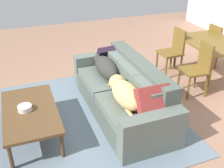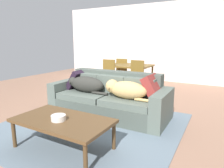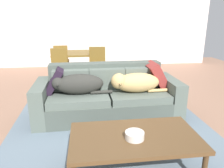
# 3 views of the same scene
# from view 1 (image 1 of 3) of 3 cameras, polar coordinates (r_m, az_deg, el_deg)

# --- Properties ---
(ground_plane) EXTENTS (10.00, 10.00, 0.00)m
(ground_plane) POSITION_cam_1_polar(r_m,az_deg,el_deg) (4.55, 1.34, -4.62)
(ground_plane) COLOR #916A54
(area_rug) EXTENTS (2.92, 2.86, 0.01)m
(area_rug) POSITION_cam_1_polar(r_m,az_deg,el_deg) (4.28, -6.09, -7.12)
(area_rug) COLOR slate
(area_rug) RESTS_ON ground
(couch) EXTENTS (2.27, 0.93, 0.82)m
(couch) POSITION_cam_1_polar(r_m,az_deg,el_deg) (4.28, 2.45, -1.93)
(couch) COLOR #454E47
(couch) RESTS_ON ground
(dog_on_left_cushion) EXTENTS (0.90, 0.32, 0.31)m
(dog_on_left_cushion) POSITION_cam_1_polar(r_m,az_deg,el_deg) (4.51, -1.29, 3.53)
(dog_on_left_cushion) COLOR #2E2E2A
(dog_on_left_cushion) RESTS_ON couch
(dog_on_right_cushion) EXTENTS (0.89, 0.37, 0.31)m
(dog_on_right_cushion) POSITION_cam_1_polar(r_m,az_deg,el_deg) (3.78, 2.66, -1.82)
(dog_on_right_cushion) COLOR tan
(dog_on_right_cushion) RESTS_ON couch
(throw_pillow_by_left_arm) EXTENTS (0.33, 0.43, 0.41)m
(throw_pillow_by_left_arm) POSITION_cam_1_polar(r_m,az_deg,el_deg) (4.86, -0.85, 5.84)
(throw_pillow_by_left_arm) COLOR black
(throw_pillow_by_left_arm) RESTS_ON couch
(throw_pillow_by_right_arm) EXTENTS (0.35, 0.44, 0.45)m
(throw_pillow_by_right_arm) POSITION_cam_1_polar(r_m,az_deg,el_deg) (3.52, 8.75, -3.93)
(throw_pillow_by_right_arm) COLOR maroon
(throw_pillow_by_right_arm) RESTS_ON couch
(coffee_table) EXTENTS (1.28, 0.71, 0.42)m
(coffee_table) POSITION_cam_1_polar(r_m,az_deg,el_deg) (3.90, -16.61, -5.66)
(coffee_table) COLOR brown
(coffee_table) RESTS_ON ground
(bowl_on_coffee_table) EXTENTS (0.19, 0.19, 0.07)m
(bowl_on_coffee_table) POSITION_cam_1_polar(r_m,az_deg,el_deg) (3.87, -17.61, -4.77)
(bowl_on_coffee_table) COLOR silver
(bowl_on_coffee_table) RESTS_ON coffee_table
(dining_table) EXTENTS (1.19, 0.92, 0.74)m
(dining_table) POSITION_cam_1_polar(r_m,az_deg,el_deg) (5.51, 20.04, 7.62)
(dining_table) COLOR brown
(dining_table) RESTS_ON ground
(dining_chair_near_left) EXTENTS (0.42, 0.42, 0.91)m
(dining_chair_near_left) POSITION_cam_1_polar(r_m,az_deg,el_deg) (5.53, 12.58, 6.98)
(dining_chair_near_left) COLOR brown
(dining_chair_near_left) RESTS_ON ground
(dining_chair_near_right) EXTENTS (0.43, 0.43, 0.93)m
(dining_chair_near_right) POSITION_cam_1_polar(r_m,az_deg,el_deg) (4.91, 17.48, 3.49)
(dining_chair_near_right) COLOR brown
(dining_chair_near_right) RESTS_ON ground
(dining_chair_far_left) EXTENTS (0.42, 0.42, 0.87)m
(dining_chair_far_left) POSITION_cam_1_polar(r_m,az_deg,el_deg) (6.24, 20.95, 7.93)
(dining_chair_far_left) COLOR brown
(dining_chair_far_left) RESTS_ON ground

